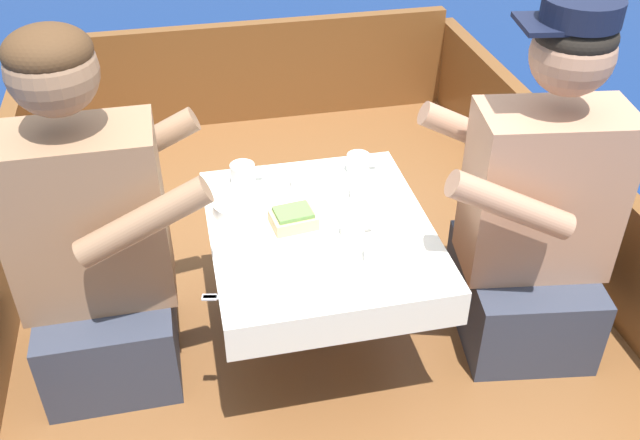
{
  "coord_description": "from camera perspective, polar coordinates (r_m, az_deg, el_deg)",
  "views": [
    {
      "loc": [
        -0.33,
        -1.66,
        1.87
      ],
      "look_at": [
        0.0,
        -0.13,
        0.75
      ],
      "focal_mm": 40.0,
      "sensor_mm": 36.0,
      "label": 1
    }
  ],
  "objects": [
    {
      "name": "bowl_starboard_near",
      "position": [
        2.06,
        4.44,
        2.39
      ],
      "size": [
        0.14,
        0.14,
        0.04
      ],
      "color": "white",
      "rests_on": "cockpit_table"
    },
    {
      "name": "coffee_cup_port",
      "position": [
        2.12,
        -6.17,
        3.73
      ],
      "size": [
        0.1,
        0.07,
        0.06
      ],
      "color": "white",
      "rests_on": "cockpit_table"
    },
    {
      "name": "sandwich",
      "position": [
        1.92,
        -2.14,
        0.15
      ],
      "size": [
        0.13,
        0.11,
        0.05
      ],
      "rotation": [
        0.0,
        0.0,
        0.12
      ],
      "color": "#E0BC7F",
      "rests_on": "plate_sandwich"
    },
    {
      "name": "person_starboard",
      "position": [
        2.08,
        16.85,
        0.25
      ],
      "size": [
        0.56,
        0.5,
        1.04
      ],
      "rotation": [
        0.0,
        0.0,
        2.99
      ],
      "color": "#333847",
      "rests_on": "boat_deck"
    },
    {
      "name": "boat_deck",
      "position": [
        2.42,
        -0.65,
        -9.84
      ],
      "size": [
        1.94,
        2.81,
        0.3
      ],
      "primitive_type": "cube",
      "color": "brown",
      "rests_on": "ground_plane"
    },
    {
      "name": "bow_coaming",
      "position": [
        3.34,
        -5.6,
        11.71
      ],
      "size": [
        1.82,
        0.06,
        0.46
      ],
      "primitive_type": "cube",
      "color": "brown",
      "rests_on": "boat_deck"
    },
    {
      "name": "coffee_cup_starboard",
      "position": [
        2.17,
        3.11,
        4.6
      ],
      "size": [
        0.1,
        0.07,
        0.06
      ],
      "color": "white",
      "rests_on": "cockpit_table"
    },
    {
      "name": "plate_sandwich",
      "position": [
        1.94,
        -2.13,
        -0.52
      ],
      "size": [
        0.17,
        0.17,
        0.01
      ],
      "color": "white",
      "rests_on": "cockpit_table"
    },
    {
      "name": "coffee_cup_center",
      "position": [
        1.9,
        2.69,
        -0.49
      ],
      "size": [
        0.09,
        0.06,
        0.05
      ],
      "color": "white",
      "rests_on": "cockpit_table"
    },
    {
      "name": "cockpit_table",
      "position": [
        1.98,
        -0.0,
        -1.68
      ],
      "size": [
        0.6,
        0.7,
        0.43
      ],
      "color": "#B2B2B7",
      "rests_on": "boat_deck"
    },
    {
      "name": "gunwale_starboard",
      "position": [
        2.51,
        20.9,
        -0.27
      ],
      "size": [
        0.06,
        2.81,
        0.4
      ],
      "primitive_type": "cube",
      "color": "brown",
      "rests_on": "boat_deck"
    },
    {
      "name": "bowl_center_far",
      "position": [
        2.0,
        -6.53,
        1.14
      ],
      "size": [
        0.14,
        0.14,
        0.04
      ],
      "color": "white",
      "rests_on": "cockpit_table"
    },
    {
      "name": "utensil_knife_port",
      "position": [
        1.92,
        -5.47,
        -1.14
      ],
      "size": [
        0.16,
        0.07,
        0.0
      ],
      "rotation": [
        0.0,
        0.0,
        0.36
      ],
      "color": "silver",
      "rests_on": "cockpit_table"
    },
    {
      "name": "bowl_port_near",
      "position": [
        1.83,
        5.84,
        -2.54
      ],
      "size": [
        0.15,
        0.15,
        0.04
      ],
      "color": "white",
      "rests_on": "cockpit_table"
    },
    {
      "name": "utensil_fork_starboard",
      "position": [
        1.73,
        -7.14,
        -6.14
      ],
      "size": [
        0.17,
        0.05,
        0.0
      ],
      "rotation": [
        0.0,
        0.0,
        2.94
      ],
      "color": "silver",
      "rests_on": "cockpit_table"
    },
    {
      "name": "bowl_port_far",
      "position": [
        2.1,
        -0.78,
        3.25
      ],
      "size": [
        0.11,
        0.11,
        0.04
      ],
      "color": "white",
      "rests_on": "cockpit_table"
    },
    {
      "name": "person_port",
      "position": [
        1.98,
        -17.56,
        -2.0
      ],
      "size": [
        0.52,
        0.44,
        1.02
      ],
      "rotation": [
        0.0,
        0.0,
        0.0
      ],
      "color": "#333847",
      "rests_on": "boat_deck"
    },
    {
      "name": "plate_bread",
      "position": [
        1.77,
        -2.13,
        -4.56
      ],
      "size": [
        0.22,
        0.22,
        0.01
      ],
      "color": "white",
      "rests_on": "cockpit_table"
    },
    {
      "name": "ground_plane",
      "position": [
        2.53,
        -0.63,
        -12.23
      ],
      "size": [
        60.0,
        60.0,
        0.0
      ],
      "primitive_type": "plane",
      "color": "navy"
    }
  ]
}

